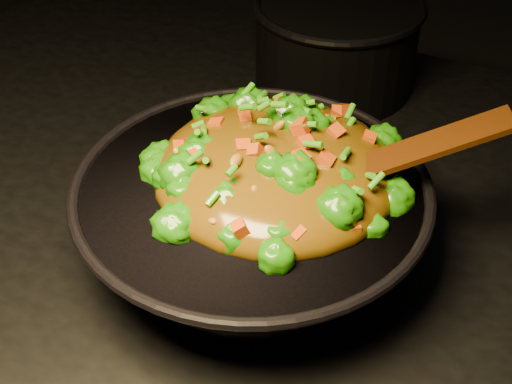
% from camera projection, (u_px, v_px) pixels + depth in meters
% --- Properties ---
extents(wok, '(0.43, 0.43, 0.10)m').
position_uv_depth(wok, '(252.00, 223.00, 0.76)').
color(wok, black).
rests_on(wok, stovetop).
extents(stir_fry, '(0.29, 0.29, 0.09)m').
position_uv_depth(stir_fry, '(277.00, 141.00, 0.71)').
color(stir_fry, '#1F6907').
rests_on(stir_fry, wok).
extents(spatula, '(0.21, 0.14, 0.10)m').
position_uv_depth(spatula, '(392.00, 158.00, 0.70)').
color(spatula, '#3D1D08').
rests_on(spatula, wok).
extents(back_pot, '(0.31, 0.31, 0.13)m').
position_uv_depth(back_pot, '(336.00, 43.00, 1.03)').
color(back_pot, black).
rests_on(back_pot, stovetop).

